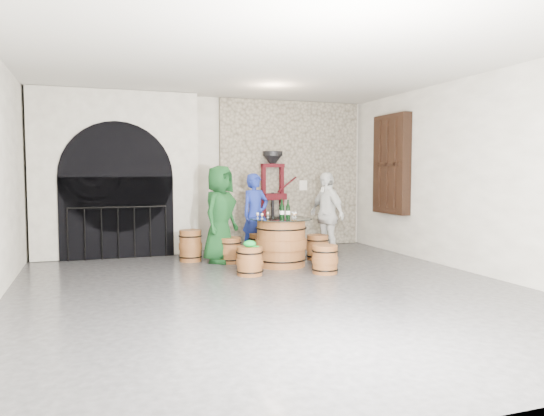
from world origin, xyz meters
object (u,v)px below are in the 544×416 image
object	(u,v)px
barrel_stool_near_right	(325,259)
person_green	(220,214)
barrel_stool_near_left	(250,261)
person_blue	(255,215)
barrel_stool_far	(260,246)
wine_bottle_center	(288,211)
barrel_stool_right	(318,247)
barrel_stool_left	(230,250)
side_barrel	(190,246)
corking_press	(273,192)
barrel_table	(281,242)
person_white	(326,215)
wine_bottle_left	(282,211)
wine_bottle_right	(281,210)

from	to	relation	value
barrel_stool_near_right	person_green	bearing A→B (deg)	130.76
barrel_stool_near_left	person_blue	world-z (taller)	person_blue
barrel_stool_far	barrel_stool_near_left	size ratio (longest dim) A/B	1.00
wine_bottle_center	barrel_stool_far	bearing A→B (deg)	99.02
barrel_stool_right	person_green	xyz separation A→B (m)	(-1.81, 0.30, 0.65)
barrel_stool_left	side_barrel	xyz separation A→B (m)	(-0.64, 0.40, 0.06)
person_green	corking_press	bearing A→B (deg)	-5.11
barrel_table	barrel_stool_far	size ratio (longest dim) A/B	2.38
barrel_table	side_barrel	bearing A→B (deg)	145.06
barrel_stool_far	barrel_stool_right	xyz separation A→B (m)	(0.97, -0.56, 0.00)
barrel_stool_left	person_white	xyz separation A→B (m)	(1.89, -0.08, 0.60)
barrel_stool_far	person_green	world-z (taller)	person_green
barrel_stool_right	person_white	distance (m)	0.65
barrel_table	barrel_stool_left	bearing A→B (deg)	142.53
barrel_stool_right	barrel_stool_far	bearing A→B (deg)	149.70
barrel_stool_right	side_barrel	xyz separation A→B (m)	(-2.30, 0.58, 0.06)
barrel_table	barrel_stool_left	world-z (taller)	barrel_table
barrel_stool_far	corking_press	xyz separation A→B (m)	(0.62, 1.01, 0.98)
barrel_stool_right	corking_press	xyz separation A→B (m)	(-0.35, 1.57, 0.98)
wine_bottle_left	person_green	bearing A→B (deg)	140.48
person_blue	side_barrel	bearing A→B (deg)	171.76
barrel_stool_near_right	person_white	size ratio (longest dim) A/B	0.28
person_green	barrel_stool_far	bearing A→B (deg)	-28.62
barrel_stool_near_right	barrel_stool_left	bearing A→B (deg)	129.62
barrel_stool_far	wine_bottle_right	xyz separation A→B (m)	(0.14, -0.83, 0.74)
wine_bottle_left	wine_bottle_right	world-z (taller)	same
barrel_stool_right	person_white	world-z (taller)	person_white
person_green	wine_bottle_right	bearing A→B (deg)	-75.91
barrel_stool_far	side_barrel	xyz separation A→B (m)	(-1.34, 0.02, 0.06)
barrel_stool_left	barrel_stool_far	size ratio (longest dim) A/B	1.00
wine_bottle_center	side_barrel	bearing A→B (deg)	144.15
person_green	person_blue	world-z (taller)	person_green
barrel_stool_near_left	wine_bottle_center	distance (m)	1.24
person_green	wine_bottle_right	world-z (taller)	person_green
barrel_stool_right	side_barrel	world-z (taller)	side_barrel
person_white	wine_bottle_center	bearing A→B (deg)	-70.98
wine_bottle_left	barrel_table	bearing A→B (deg)	89.38
wine_bottle_left	side_barrel	size ratio (longest dim) A/B	0.56
side_barrel	person_blue	bearing A→B (deg)	8.93
barrel_stool_near_left	person_white	distance (m)	2.26
barrel_stool_left	barrel_stool_right	world-z (taller)	same
barrel_stool_right	corking_press	distance (m)	1.89
wine_bottle_left	person_blue	bearing A→B (deg)	94.44
barrel_stool_near_left	barrel_stool_near_right	bearing A→B (deg)	-12.14
person_white	wine_bottle_right	xyz separation A→B (m)	(-1.05, -0.37, 0.15)
person_white	wine_bottle_center	world-z (taller)	person_white
side_barrel	barrel_table	bearing A→B (deg)	-34.94
barrel_stool_right	barrel_stool_near_left	bearing A→B (deg)	-148.13
person_blue	wine_bottle_right	bearing A→B (deg)	-98.70
person_green	corking_press	size ratio (longest dim) A/B	0.85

